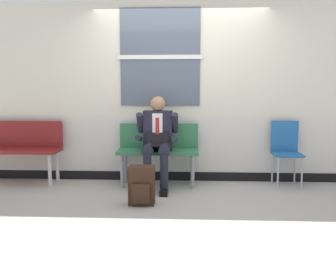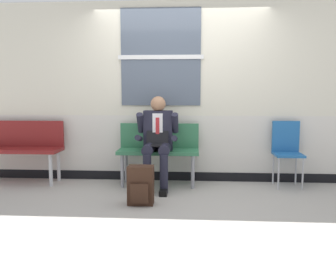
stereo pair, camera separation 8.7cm
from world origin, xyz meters
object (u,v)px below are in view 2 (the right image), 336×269
(person_seated, at_px, (157,139))
(folding_chair, at_px, (287,147))
(backpack, at_px, (141,186))
(bench_empty, at_px, (23,145))
(bench_with_person, at_px, (159,147))

(person_seated, distance_m, folding_chair, 1.82)
(person_seated, xyz_separation_m, backpack, (-0.12, -0.77, -0.45))
(bench_empty, xyz_separation_m, folding_chair, (3.80, 0.04, 0.00))
(bench_with_person, xyz_separation_m, folding_chair, (1.80, 0.04, 0.01))
(bench_empty, height_order, person_seated, person_seated)
(folding_chair, bearing_deg, bench_empty, -179.43)
(bench_with_person, relative_size, bench_empty, 1.00)
(person_seated, height_order, backpack, person_seated)
(person_seated, relative_size, folding_chair, 1.38)
(bench_empty, relative_size, person_seated, 0.90)
(folding_chair, bearing_deg, backpack, -152.61)
(bench_with_person, relative_size, person_seated, 0.90)
(person_seated, height_order, folding_chair, person_seated)
(bench_with_person, distance_m, bench_empty, 1.99)
(person_seated, bearing_deg, folding_chair, 7.39)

